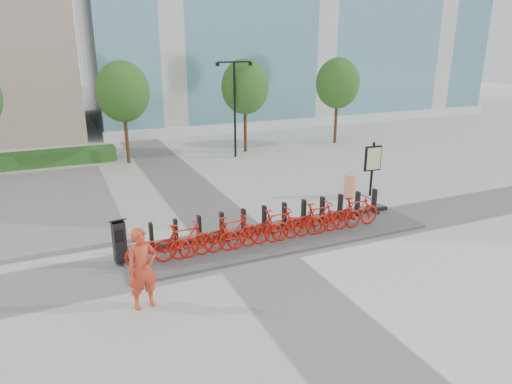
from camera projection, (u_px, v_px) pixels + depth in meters
name	position (u px, v px, depth m)	size (l,w,h in m)	color
ground	(246.00, 249.00, 13.59)	(120.00, 120.00, 0.00)	silver
hedge_b	(54.00, 158.00, 23.03)	(6.00, 1.20, 0.70)	#1D431E
tree_1	(123.00, 92.00, 22.34)	(2.60, 2.60, 5.10)	#3F2113
tree_2	(245.00, 87.00, 24.85)	(2.60, 2.60, 5.10)	#3F2113
tree_3	(338.00, 83.00, 27.16)	(2.60, 2.60, 5.10)	#3F2113
streetlamp	(235.00, 98.00, 23.73)	(2.00, 0.20, 5.00)	black
dock_pad	(280.00, 237.00, 14.34)	(9.60, 2.40, 0.08)	#4B4B4E
dock_rail_posts	(275.00, 218.00, 14.63)	(8.02, 0.50, 0.85)	black
bike_0	(158.00, 247.00, 12.37)	(0.63, 1.81, 0.95)	#B81809
bike_1	(184.00, 241.00, 12.63)	(0.50, 1.76, 1.06)	#B81809
bike_2	(209.00, 238.00, 12.93)	(0.63, 1.81, 0.95)	#B81809
bike_3	(232.00, 233.00, 13.19)	(0.50, 1.76, 1.06)	#B81809
bike_4	(255.00, 230.00, 13.48)	(0.63, 1.81, 0.95)	#B81809
bike_5	(277.00, 225.00, 13.75)	(0.50, 1.76, 1.06)	#B81809
bike_6	(298.00, 223.00, 14.04)	(0.63, 1.81, 0.95)	#B81809
bike_7	(318.00, 218.00, 14.30)	(0.50, 1.76, 1.06)	#B81809
bike_8	(337.00, 216.00, 14.60)	(0.63, 1.81, 0.95)	#B81809
bike_9	(356.00, 212.00, 14.86)	(0.50, 1.76, 1.06)	#B81809
kiosk	(119.00, 241.00, 12.43)	(0.44, 0.39, 1.29)	black
worker_red	(143.00, 269.00, 10.31)	(0.71, 0.46, 1.94)	red
construction_barrel	(351.00, 186.00, 17.93)	(0.51, 0.51, 0.98)	#FF5800
map_sign	(373.00, 161.00, 17.91)	(0.72, 0.16, 2.18)	black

